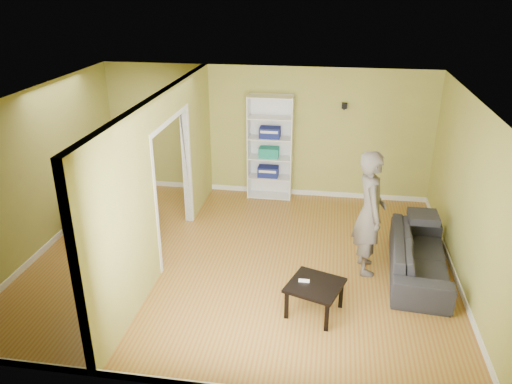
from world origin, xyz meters
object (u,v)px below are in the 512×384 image
Objects in this scene: sofa at (420,250)px; bookshelf at (271,147)px; dining_table at (116,195)px; person at (371,203)px; chair_far at (136,191)px; chair_near at (109,220)px; chair_left at (73,203)px; coffee_table at (315,288)px.

bookshelf is at bearing 49.69° from sofa.
sofa is 1.75× the size of dining_table.
person is 4.34m from chair_far.
person reaches higher than sofa.
sofa is at bearing -98.47° from person.
chair_near is 0.92× the size of chair_far.
chair_near is (0.90, -0.53, -0.02)m from chair_left.
dining_table is 0.57m from chair_far.
chair_far is at bearing 147.50° from chair_left.
sofa is at bearing 107.75° from chair_left.
chair_left is at bearing 157.30° from coffee_table.
chair_left is (-4.32, 1.81, 0.12)m from coffee_table.
person is at bearing -6.87° from chair_near.
chair_near is at bearing 159.47° from coffee_table.
chair_far is at bearing 65.79° from person.
chair_far is (0.91, 0.61, 0.02)m from chair_left.
chair_left is at bearing -174.33° from dining_table.
dining_table is 1.16× the size of chair_far.
bookshelf reaches higher than sofa.
dining_table is at bearing 151.91° from coffee_table.
bookshelf is at bearing 37.89° from dining_table.
person reaches higher than chair_near.
chair_near reaches higher than coffee_table.
person is at bearing -55.02° from bookshelf.
bookshelf reaches higher than chair_left.
chair_far reaches higher than coffee_table.
bookshelf is at bearing 105.98° from coffee_table.
person is 3.15m from bookshelf.
coffee_table is 0.70× the size of chair_near.
bookshelf is 3.13× the size of coffee_table.
chair_left is (-5.04, 0.60, -0.63)m from person.
chair_left is (-3.23, -1.98, -0.55)m from bookshelf.
bookshelf is (-2.59, 2.59, 0.64)m from sofa.
chair_left reaches higher than dining_table.
person reaches higher than chair_far.
sofa is 2.12× the size of chair_left.
dining_table is 1.21× the size of chair_left.
dining_table is (-3.53, 1.89, 0.29)m from coffee_table.
coffee_table is 4.01m from dining_table.
person reaches higher than dining_table.
chair_left reaches higher than chair_near.
chair_near is at bearing -132.99° from bookshelf.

